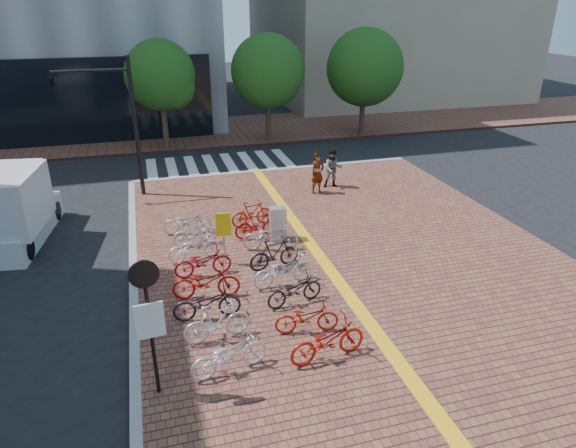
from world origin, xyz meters
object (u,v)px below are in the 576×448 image
object	(u,v)px
bike_3	(206,282)
bike_10	(295,290)
bike_1	(217,322)
bike_6	(195,233)
bike_5	(194,247)
yellow_sign	(223,229)
pedestrian_a	(317,173)
notice_sign	(149,313)
bike_2	(207,303)
bike_13	(271,236)
bike_15	(252,213)
traffic_light_pole	(98,103)
utility_box	(278,224)
bike_4	(203,262)
bike_9	(307,317)
bike_11	(283,270)
box_truck	(9,207)
bike_0	(229,354)
bike_14	(257,225)
pedestrian_b	(333,169)
bike_8	(328,340)
bike_12	(275,254)
bike_7	(187,222)

from	to	relation	value
bike_3	bike_10	distance (m)	2.53
bike_1	bike_6	distance (m)	5.56
bike_5	yellow_sign	xyz separation A→B (m)	(0.90, -0.57, 0.77)
pedestrian_a	notice_sign	size ratio (longest dim) A/B	0.55
bike_2	bike_10	xyz separation A→B (m)	(2.44, 0.04, -0.03)
bike_13	bike_5	bearing A→B (deg)	102.13
bike_6	bike_15	size ratio (longest dim) A/B	0.98
bike_10	traffic_light_pole	bearing A→B (deg)	14.88
pedestrian_a	notice_sign	xyz separation A→B (m)	(-7.38, -10.92, 1.16)
bike_1	utility_box	xyz separation A→B (m)	(2.96, 5.24, 0.09)
bike_6	bike_15	bearing A→B (deg)	-69.29
bike_1	traffic_light_pole	bearing A→B (deg)	6.71
bike_13	bike_4	bearing A→B (deg)	126.92
bike_9	bike_11	size ratio (longest dim) A/B	0.86
box_truck	bike_0	bearing A→B (deg)	-56.61
bike_14	pedestrian_b	xyz separation A→B (m)	(4.47, 4.29, 0.37)
bike_2	bike_0	bearing A→B (deg)	-173.34
box_truck	bike_1	bearing A→B (deg)	-52.92
pedestrian_b	bike_15	bearing A→B (deg)	-131.40
yellow_sign	box_truck	xyz separation A→B (m)	(-6.90, 4.09, -0.08)
bike_15	utility_box	distance (m)	1.58
bike_8	bike_12	distance (m)	4.67
bike_1	bike_3	bearing A→B (deg)	-7.63
bike_5	bike_8	bearing A→B (deg)	-167.81
bike_8	bike_14	world-z (taller)	bike_8
bike_11	bike_12	xyz separation A→B (m)	(0.02, 1.06, 0.01)
bike_2	bike_15	distance (m)	6.19
utility_box	bike_15	bearing A→B (deg)	113.39
bike_11	bike_14	distance (m)	3.44
bike_8	bike_11	xyz separation A→B (m)	(-0.10, 3.60, -0.01)
bike_15	notice_sign	size ratio (longest dim) A/B	0.49
bike_8	bike_9	size ratio (longest dim) A/B	1.18
bike_1	bike_10	bearing A→B (deg)	-73.38
bike_4	bike_0	bearing A→B (deg)	176.66
bike_3	bike_12	bearing A→B (deg)	-56.71
utility_box	yellow_sign	bearing A→B (deg)	-148.15
bike_4	yellow_sign	world-z (taller)	yellow_sign
bike_0	bike_1	size ratio (longest dim) A/B	1.08
pedestrian_b	utility_box	bearing A→B (deg)	-116.52
bike_8	notice_sign	size ratio (longest dim) A/B	0.60
bike_1	utility_box	bearing A→B (deg)	-37.02
bike_7	notice_sign	world-z (taller)	notice_sign
bike_13	box_truck	bearing A→B (deg)	79.38
bike_15	pedestrian_a	bearing A→B (deg)	-62.21
bike_6	notice_sign	world-z (taller)	notice_sign
bike_15	pedestrian_b	size ratio (longest dim) A/B	0.92
bike_3	pedestrian_a	bearing A→B (deg)	-31.78
bike_7	bike_11	world-z (taller)	bike_11
bike_3	pedestrian_b	size ratio (longest dim) A/B	1.10
pedestrian_a	bike_4	bearing A→B (deg)	-152.40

